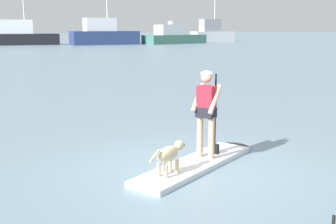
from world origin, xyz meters
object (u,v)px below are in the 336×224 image
Objects in this scene: paddleboard at (201,162)px; moored_boat_outer at (212,33)px; moored_boat_starboard at (174,37)px; person_paddler at (207,108)px; dog at (170,154)px; moored_boat_far_port at (20,36)px; moored_boat_far_starboard at (104,34)px.

paddleboard is 74.51m from moored_boat_outer.
moored_boat_starboard is at bearing -157.40° from moored_boat_outer.
moored_boat_outer is at bearing 22.60° from moored_boat_starboard.
person_paddler reaches higher than dog.
moored_boat_far_port is 24.08m from moored_boat_starboard.
dog is 0.09× the size of moored_boat_outer.
moored_boat_outer is (45.26, 60.29, 1.11)m from dog.
moored_boat_outer is at bearing -4.25° from moored_boat_far_port.
moored_boat_starboard is at bearing 59.08° from paddleboard.
paddleboard is at bearing -156.91° from person_paddler.
moored_boat_starboard is at bearing -17.44° from moored_boat_far_port.
moored_boat_outer reaches higher than dog.
moored_boat_far_port is at bearing 175.75° from moored_boat_outer.
person_paddler is 0.14× the size of moored_boat_far_starboard.
moored_boat_outer is at bearing 53.51° from paddleboard.
moored_boat_far_starboard is at bearing 68.66° from dog.
moored_boat_starboard is at bearing -9.89° from moored_boat_far_starboard.
person_paddler is 1.36m from dog.
moored_boat_outer is at bearing 6.69° from moored_boat_far_starboard.
moored_boat_far_port is (9.95, 62.36, 0.33)m from person_paddler.
dog is at bearing -99.98° from moored_boat_far_port.
moored_boat_starboard is (32.92, 55.15, 0.06)m from person_paddler.
moored_boat_far_port is at bearing 80.02° from dog.
dog is at bearing -156.91° from paddleboard.
paddleboard is at bearing 23.09° from dog.
person_paddler is 64.23m from moored_boat_starboard.
moored_boat_far_starboard is at bearing -24.45° from moored_boat_far_port.
moored_boat_starboard is (11.51, -2.01, -0.41)m from moored_boat_far_starboard.
dog is at bearing -111.34° from moored_boat_far_starboard.
person_paddler is 0.15× the size of moored_boat_starboard.
person_paddler is at bearing -126.43° from moored_boat_outer.
moored_boat_far_port reaches higher than person_paddler.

